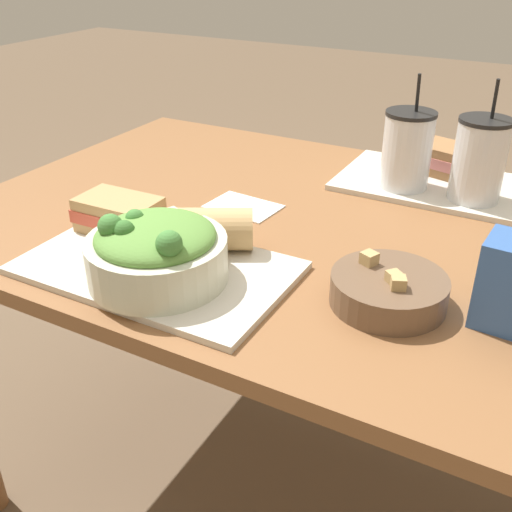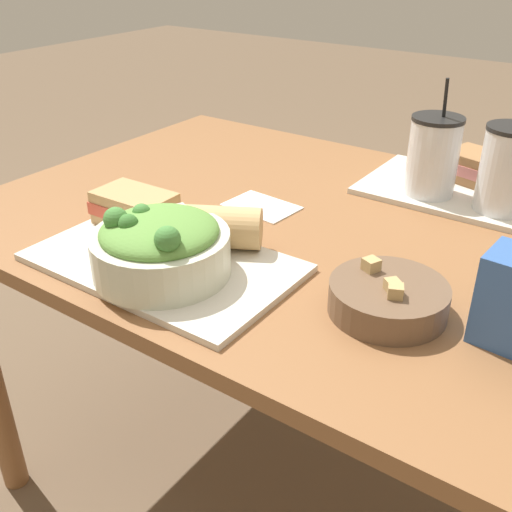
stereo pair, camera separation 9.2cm
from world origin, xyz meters
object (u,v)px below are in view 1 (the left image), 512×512
Objects in this scene: salad_bowl at (156,251)px; napkin_folded at (244,206)px; sandwich_near at (119,215)px; baguette_near at (210,229)px; drink_cup_dark at (407,152)px; soup_bowl at (388,289)px; drink_cup_red at (479,162)px; sandwich_far at (448,160)px.

napkin_folded is (-0.03, 0.33, -0.06)m from salad_bowl.
baguette_near is (0.19, 0.02, 0.01)m from sandwich_near.
soup_bowl is at bearing -76.31° from drink_cup_dark.
baguette_near is at bearing -128.98° from drink_cup_red.
drink_cup_dark is 1.59× the size of napkin_folded.
sandwich_near is at bearing -120.90° from napkin_folded.
drink_cup_dark is at bearing 42.36° from napkin_folded.
soup_bowl is 0.47m from drink_cup_dark.
salad_bowl is at bearing -97.28° from sandwich_far.
salad_bowl is 1.47× the size of napkin_folded.
salad_bowl is 1.37× the size of sandwich_far.
soup_bowl is 0.32m from baguette_near.
sandwich_far is at bearing 94.46° from soup_bowl.
soup_bowl is 0.43m from napkin_folded.
salad_bowl reaches higher than napkin_folded.
napkin_folded is at bearing 57.85° from sandwich_near.
sandwich_near is 0.75m from sandwich_far.
sandwich_far is at bearing 67.09° from salad_bowl.
sandwich_far is (0.30, 0.70, -0.02)m from salad_bowl.
baguette_near is 0.57m from drink_cup_red.
salad_bowl is at bearing -123.43° from drink_cup_red.
baguette_near is 0.70× the size of drink_cup_dark.
salad_bowl is at bearing -160.13° from soup_bowl.
napkin_folded is (-0.26, -0.24, -0.09)m from drink_cup_dark.
sandwich_near is 0.96× the size of sandwich_far.
drink_cup_red reaches higher than drink_cup_dark.
drink_cup_dark is at bearing 103.69° from soup_bowl.
sandwich_near is 0.61m from drink_cup_dark.
drink_cup_red is at bearing -41.00° from sandwich_far.
napkin_folded is at bearing 150.45° from soup_bowl.
soup_bowl is at bearing -119.73° from baguette_near.
salad_bowl is 0.13m from baguette_near.
napkin_folded is at bearing 95.42° from salad_bowl.
drink_cup_red is (0.15, 0.00, 0.00)m from drink_cup_dark.
salad_bowl is 0.34m from napkin_folded.
sandwich_far is 0.15m from drink_cup_dark.
drink_cup_red is at bearing 0.00° from drink_cup_dark.
baguette_near is 0.68× the size of drink_cup_red.
sandwich_near is at bearing -178.36° from soup_bowl.
baguette_near is (-0.32, 0.01, 0.02)m from soup_bowl.
drink_cup_red is at bearing 85.17° from soup_bowl.
soup_bowl is at bearing -94.83° from drink_cup_red.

